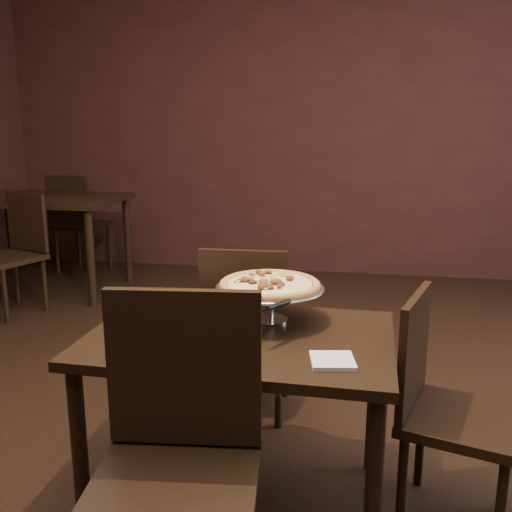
# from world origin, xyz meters

# --- Properties ---
(room) EXTENTS (6.04, 7.04, 2.84)m
(room) POSITION_xyz_m (0.06, 0.03, 1.40)
(room) COLOR black
(room) RESTS_ON ground
(dining_table) EXTENTS (1.11, 0.75, 0.69)m
(dining_table) POSITION_xyz_m (0.07, -0.11, 0.60)
(dining_table) COLOR black
(dining_table) RESTS_ON ground
(background_table) EXTENTS (1.32, 0.88, 0.82)m
(background_table) POSITION_xyz_m (-2.20, 2.45, 0.71)
(background_table) COLOR black
(background_table) RESTS_ON ground
(pizza_stand) EXTENTS (0.42, 0.42, 0.17)m
(pizza_stand) POSITION_xyz_m (0.15, 0.06, 0.83)
(pizza_stand) COLOR silver
(pizza_stand) RESTS_ON dining_table
(parmesan_shaker) EXTENTS (0.06, 0.06, 0.10)m
(parmesan_shaker) POSITION_xyz_m (-0.16, -0.18, 0.73)
(parmesan_shaker) COLOR beige
(parmesan_shaker) RESTS_ON dining_table
(pepper_flake_shaker) EXTENTS (0.06, 0.06, 0.10)m
(pepper_flake_shaker) POSITION_xyz_m (-0.02, -0.19, 0.73)
(pepper_flake_shaker) COLOR maroon
(pepper_flake_shaker) RESTS_ON dining_table
(packet_caddy) EXTENTS (0.10, 0.10, 0.08)m
(packet_caddy) POSITION_xyz_m (-0.15, -0.17, 0.72)
(packet_caddy) COLOR black
(packet_caddy) RESTS_ON dining_table
(napkin_stack) EXTENTS (0.16, 0.16, 0.01)m
(napkin_stack) POSITION_xyz_m (0.41, -0.31, 0.69)
(napkin_stack) COLOR silver
(napkin_stack) RESTS_ON dining_table
(plate_left) EXTENTS (0.26, 0.26, 0.01)m
(plate_left) POSITION_xyz_m (-0.27, 0.03, 0.69)
(plate_left) COLOR white
(plate_left) RESTS_ON dining_table
(plate_near) EXTENTS (0.21, 0.21, 0.01)m
(plate_near) POSITION_xyz_m (0.06, -0.33, 0.69)
(plate_near) COLOR white
(plate_near) RESTS_ON dining_table
(serving_spatula) EXTENTS (0.16, 0.16, 0.02)m
(serving_spatula) POSITION_xyz_m (0.22, -0.17, 0.82)
(serving_spatula) COLOR silver
(serving_spatula) RESTS_ON pizza_stand
(chair_far) EXTENTS (0.42, 0.42, 0.88)m
(chair_far) POSITION_xyz_m (-0.03, 0.55, 0.48)
(chair_far) COLOR black
(chair_far) RESTS_ON ground
(chair_near) EXTENTS (0.50, 0.50, 0.97)m
(chair_near) POSITION_xyz_m (0.01, -0.66, 0.53)
(chair_near) COLOR black
(chair_near) RESTS_ON ground
(chair_side) EXTENTS (0.49, 0.49, 0.85)m
(chair_side) POSITION_xyz_m (0.80, -0.06, 0.46)
(chair_side) COLOR black
(chair_side) RESTS_ON ground
(bg_chair_far) EXTENTS (0.50, 0.50, 0.96)m
(bg_chair_far) POSITION_xyz_m (-2.21, 3.04, 0.53)
(bg_chair_far) COLOR black
(bg_chair_far) RESTS_ON ground
(bg_chair_near) EXTENTS (0.55, 0.55, 0.92)m
(bg_chair_near) POSITION_xyz_m (-2.10, 1.84, 0.50)
(bg_chair_near) COLOR black
(bg_chair_near) RESTS_ON ground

